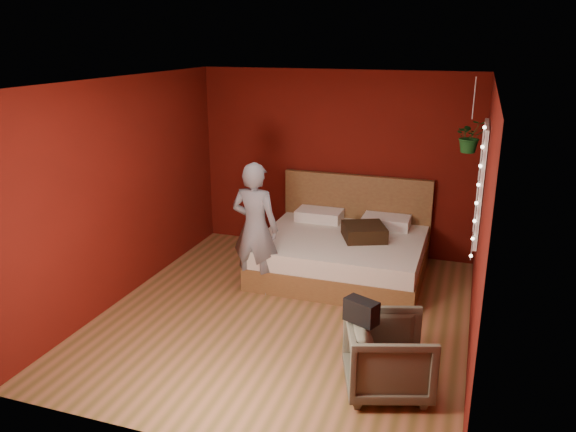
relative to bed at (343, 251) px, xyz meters
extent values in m
plane|color=#975E3C|center=(-0.34, -1.40, -0.30)|extent=(4.50, 4.50, 0.00)
cube|color=#560F09|center=(-0.34, 0.86, 1.00)|extent=(4.00, 0.02, 2.60)
cube|color=#560F09|center=(-0.34, -3.66, 1.00)|extent=(4.00, 0.02, 2.60)
cube|color=#560F09|center=(-2.35, -1.40, 1.00)|extent=(0.02, 4.50, 2.60)
cube|color=#560F09|center=(1.67, -1.40, 1.00)|extent=(0.02, 4.50, 2.60)
cube|color=silver|center=(-0.34, -1.40, 2.31)|extent=(4.00, 4.50, 0.02)
cube|color=white|center=(1.63, -0.50, 1.20)|extent=(0.04, 0.97, 1.27)
cube|color=black|center=(1.61, -0.50, 1.20)|extent=(0.02, 0.85, 1.15)
cube|color=white|center=(1.61, -0.50, 1.20)|extent=(0.03, 0.05, 1.15)
cube|color=white|center=(1.61, -0.50, 1.20)|extent=(0.03, 0.85, 0.05)
cylinder|color=silver|center=(1.60, -1.03, 1.20)|extent=(0.01, 0.01, 1.45)
sphere|color=#FFF2CC|center=(1.60, -1.03, 0.52)|extent=(0.04, 0.04, 0.04)
sphere|color=#FFF2CC|center=(1.60, -1.03, 0.72)|extent=(0.04, 0.04, 0.04)
sphere|color=#FFF2CC|center=(1.60, -1.03, 0.91)|extent=(0.04, 0.04, 0.04)
sphere|color=#FFF2CC|center=(1.60, -1.03, 1.10)|extent=(0.04, 0.04, 0.04)
sphere|color=#FFF2CC|center=(1.60, -1.03, 1.29)|extent=(0.04, 0.04, 0.04)
sphere|color=#FFF2CC|center=(1.60, -1.03, 1.49)|extent=(0.04, 0.04, 0.04)
sphere|color=#FFF2CC|center=(1.60, -1.03, 1.68)|extent=(0.04, 0.04, 0.04)
sphere|color=#FFF2CC|center=(1.60, -1.03, 1.87)|extent=(0.04, 0.04, 0.04)
cube|color=brown|center=(0.00, -0.10, -0.15)|extent=(2.11, 1.80, 0.30)
cube|color=silver|center=(0.00, -0.10, 0.11)|extent=(2.07, 1.76, 0.23)
cube|color=brown|center=(0.00, 0.76, 0.28)|extent=(2.11, 0.08, 1.16)
cube|color=silver|center=(-0.48, 0.50, 0.30)|extent=(0.63, 0.40, 0.15)
cube|color=silver|center=(0.48, 0.50, 0.30)|extent=(0.63, 0.40, 0.15)
imported|color=slate|center=(-0.89, -0.90, 0.51)|extent=(0.62, 0.43, 1.63)
imported|color=#595946|center=(0.99, -2.45, 0.04)|extent=(0.93, 0.92, 0.68)
cube|color=black|center=(0.74, -2.54, 0.48)|extent=(0.33, 0.25, 0.21)
cube|color=#301F10|center=(0.28, -0.06, 0.32)|extent=(0.68, 0.68, 0.18)
cylinder|color=silver|center=(1.47, -0.13, 2.06)|extent=(0.01, 0.01, 0.47)
imported|color=#1C5719|center=(1.47, -0.13, 1.64)|extent=(0.43, 0.40, 0.38)
camera|label=1|loc=(1.53, -6.84, 2.72)|focal=35.00mm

